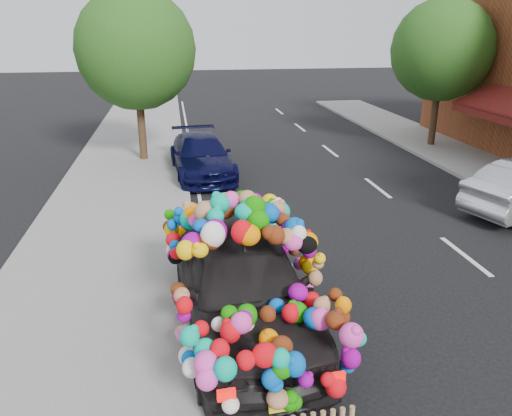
# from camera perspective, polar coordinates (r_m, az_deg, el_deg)

# --- Properties ---
(ground) EXTENTS (100.00, 100.00, 0.00)m
(ground) POSITION_cam_1_polar(r_m,az_deg,el_deg) (10.67, 5.96, -6.83)
(ground) COLOR black
(ground) RESTS_ON ground
(sidewalk) EXTENTS (4.00, 60.00, 0.12)m
(sidewalk) POSITION_cam_1_polar(r_m,az_deg,el_deg) (10.44, -17.69, -8.01)
(sidewalk) COLOR gray
(sidewalk) RESTS_ON ground
(kerb) EXTENTS (0.15, 60.00, 0.13)m
(kerb) POSITION_cam_1_polar(r_m,az_deg,el_deg) (10.31, -6.85, -7.47)
(kerb) COLOR gray
(kerb) RESTS_ON ground
(lane_markings) EXTENTS (6.00, 50.00, 0.01)m
(lane_markings) POSITION_cam_1_polar(r_m,az_deg,el_deg) (12.07, 22.77, -5.04)
(lane_markings) COLOR silver
(lane_markings) RESTS_ON ground
(tree_near_sidewalk) EXTENTS (4.20, 4.20, 6.13)m
(tree_near_sidewalk) POSITION_cam_1_polar(r_m,az_deg,el_deg) (18.70, -13.60, 17.19)
(tree_near_sidewalk) COLOR #332114
(tree_near_sidewalk) RESTS_ON ground
(tree_far_b) EXTENTS (4.00, 4.00, 5.90)m
(tree_far_b) POSITION_cam_1_polar(r_m,az_deg,el_deg) (21.91, 20.51, 16.54)
(tree_far_b) COLOR #332114
(tree_far_b) RESTS_ON ground
(plush_art_car) EXTENTS (2.65, 5.30, 2.34)m
(plush_art_car) POSITION_cam_1_polar(r_m,az_deg,el_deg) (8.14, -1.63, -6.18)
(plush_art_car) COLOR black
(plush_art_car) RESTS_ON ground
(navy_sedan) EXTENTS (2.22, 4.72, 1.33)m
(navy_sedan) POSITION_cam_1_polar(r_m,az_deg,el_deg) (17.06, -6.26, 5.95)
(navy_sedan) COLOR black
(navy_sedan) RESTS_ON ground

